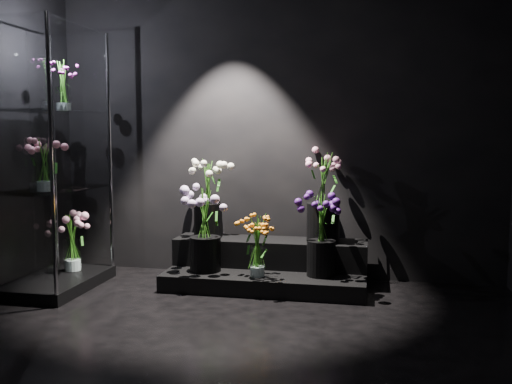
# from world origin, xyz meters

# --- Properties ---
(floor) EXTENTS (4.00, 4.00, 0.00)m
(floor) POSITION_xyz_m (0.00, 0.00, 0.00)
(floor) COLOR black
(floor) RESTS_ON ground
(wall_back) EXTENTS (4.00, 0.00, 4.00)m
(wall_back) POSITION_xyz_m (0.00, 2.00, 1.40)
(wall_back) COLOR black
(wall_back) RESTS_ON floor
(display_riser) EXTENTS (1.67, 0.74, 0.37)m
(display_riser) POSITION_xyz_m (0.01, 1.67, 0.15)
(display_riser) COLOR black
(display_riser) RESTS_ON floor
(display_case) EXTENTS (0.59, 0.98, 2.15)m
(display_case) POSITION_xyz_m (-1.69, 1.18, 1.07)
(display_case) COLOR black
(display_case) RESTS_ON floor
(bouquet_orange_bells) EXTENTS (0.29, 0.29, 0.50)m
(bouquet_orange_bells) POSITION_xyz_m (-0.03, 1.37, 0.40)
(bouquet_orange_bells) COLOR white
(bouquet_orange_bells) RESTS_ON display_riser
(bouquet_lilac) EXTENTS (0.37, 0.37, 0.69)m
(bouquet_lilac) POSITION_xyz_m (-0.49, 1.47, 0.53)
(bouquet_lilac) COLOR black
(bouquet_lilac) RESTS_ON display_riser
(bouquet_purple) EXTENTS (0.36, 0.36, 0.67)m
(bouquet_purple) POSITION_xyz_m (0.47, 1.50, 0.52)
(bouquet_purple) COLOR black
(bouquet_purple) RESTS_ON display_riser
(bouquet_cream_roses) EXTENTS (0.48, 0.48, 0.69)m
(bouquet_cream_roses) POSITION_xyz_m (-0.55, 1.78, 0.76)
(bouquet_cream_roses) COLOR black
(bouquet_cream_roses) RESTS_ON display_riser
(bouquet_pink_roses) EXTENTS (0.49, 0.49, 0.76)m
(bouquet_pink_roses) POSITION_xyz_m (0.46, 1.77, 0.80)
(bouquet_pink_roses) COLOR black
(bouquet_pink_roses) RESTS_ON display_riser
(bouquet_case_pink) EXTENTS (0.41, 0.41, 0.41)m
(bouquet_case_pink) POSITION_xyz_m (-1.64, 0.98, 1.05)
(bouquet_case_pink) COLOR white
(bouquet_case_pink) RESTS_ON display_case
(bouquet_case_magenta) EXTENTS (0.27, 0.27, 0.40)m
(bouquet_case_magenta) POSITION_xyz_m (-1.64, 1.29, 1.68)
(bouquet_case_magenta) COLOR white
(bouquet_case_magenta) RESTS_ON display_case
(bouquet_case_base_pink) EXTENTS (0.40, 0.40, 0.50)m
(bouquet_case_base_pink) POSITION_xyz_m (-1.67, 1.40, 0.36)
(bouquet_case_base_pink) COLOR white
(bouquet_case_base_pink) RESTS_ON display_case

